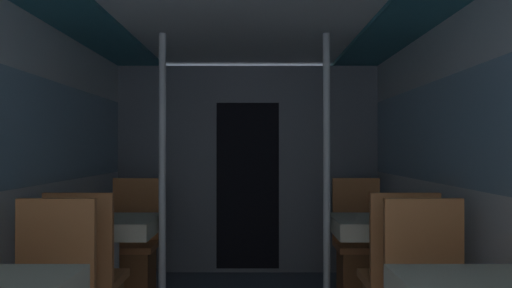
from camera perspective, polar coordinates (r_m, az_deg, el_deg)
wall_left at (r=3.21m, az=-26.58°, el=-3.31°), size 0.05×6.71×2.12m
wall_right at (r=3.13m, az=24.26°, el=-3.39°), size 0.05×6.71×2.12m
bulkhead_far at (r=5.16m, az=-0.72°, el=-2.90°), size 2.67×0.09×2.12m
dining_table_left_1 at (r=3.87m, az=-15.78°, el=-9.62°), size 0.63×0.63×0.76m
chair_left_far_1 at (r=4.47m, az=-13.76°, el=-12.96°), size 0.41×0.41×1.01m
support_pole_left_1 at (r=3.74m, az=-10.43°, el=-3.73°), size 0.05×0.05×2.12m
dining_table_right_1 at (r=3.82m, az=13.76°, el=-9.73°), size 0.63×0.63×0.76m
chair_right_far_1 at (r=4.43m, az=12.02°, el=-13.07°), size 0.41×0.41×1.01m
support_pole_right_1 at (r=3.71m, az=8.30°, el=-3.75°), size 0.05×0.05×2.12m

